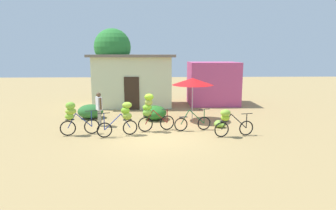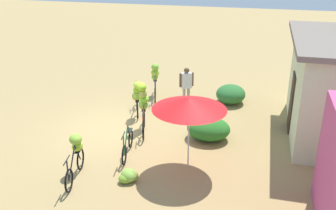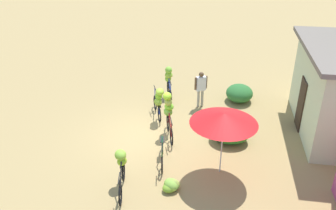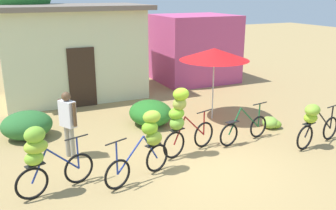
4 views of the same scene
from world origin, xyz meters
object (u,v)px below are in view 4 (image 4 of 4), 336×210
bicycle_center_loaded (181,117)px  building_low (72,51)px  banana_pile_on_ground (271,123)px  bicycle_near_pile (148,139)px  shop_pink (194,48)px  bicycle_leftmost (42,154)px  bicycle_rightmost (314,120)px  market_umbrella (214,54)px  bicycle_by_shop (244,129)px  person_vendor (68,118)px

bicycle_center_loaded → building_low: bearing=101.0°
bicycle_center_loaded → banana_pile_on_ground: size_ratio=2.35×
building_low → bicycle_near_pile: bearing=-88.7°
shop_pink → bicycle_center_loaded: size_ratio=1.90×
bicycle_leftmost → bicycle_rightmost: bearing=-4.0°
bicycle_rightmost → bicycle_center_loaded: bearing=163.9°
bicycle_center_loaded → bicycle_rightmost: bicycle_center_loaded is taller
shop_pink → bicycle_rightmost: bearing=-96.0°
building_low → bicycle_near_pile: 6.95m
building_low → banana_pile_on_ground: 7.39m
shop_pink → market_umbrella: size_ratio=1.47×
bicycle_leftmost → bicycle_by_shop: 5.09m
building_low → shop_pink: bearing=4.8°
bicycle_leftmost → person_vendor: person_vendor is taller
bicycle_by_shop → bicycle_rightmost: 1.72m
market_umbrella → bicycle_center_loaded: bearing=-136.2°
building_low → market_umbrella: building_low is taller
market_umbrella → banana_pile_on_ground: bearing=-52.4°
bicycle_rightmost → bicycle_leftmost: bearing=176.0°
market_umbrella → banana_pile_on_ground: market_umbrella is taller
banana_pile_on_ground → building_low: bearing=127.5°
shop_pink → bicycle_near_pile: bearing=-124.8°
bicycle_rightmost → building_low: bearing=121.6°
bicycle_rightmost → market_umbrella: bearing=111.3°
bicycle_center_loaded → bicycle_by_shop: bearing=2.3°
bicycle_leftmost → bicycle_rightmost: size_ratio=0.91×
shop_pink → bicycle_rightmost: size_ratio=1.88×
shop_pink → person_vendor: size_ratio=2.00×
bicycle_center_loaded → bicycle_rightmost: (3.22, -0.93, -0.27)m
market_umbrella → bicycle_by_shop: bearing=-96.3°
shop_pink → person_vendor: 8.64m
bicycle_near_pile → banana_pile_on_ground: 4.45m
building_low → bicycle_rightmost: bearing=-58.4°
market_umbrella → building_low: bearing=127.5°
bicycle_leftmost → person_vendor: (0.76, 1.49, 0.13)m
building_low → shop_pink: 5.29m
building_low → bicycle_by_shop: size_ratio=3.23×
market_umbrella → bicycle_by_shop: 2.54m
bicycle_leftmost → banana_pile_on_ground: size_ratio=2.18×
bicycle_leftmost → bicycle_near_pile: size_ratio=0.97×
person_vendor → building_low: bearing=77.5°
bicycle_by_shop → bicycle_rightmost: size_ratio=0.97×
banana_pile_on_ground → bicycle_near_pile: bearing=-164.7°
bicycle_leftmost → bicycle_by_shop: bicycle_leftmost is taller
bicycle_near_pile → banana_pile_on_ground: bicycle_near_pile is taller
building_low → shop_pink: (5.26, 0.44, -0.27)m
market_umbrella → bicycle_leftmost: market_umbrella is taller
banana_pile_on_ground → person_vendor: (-5.58, 0.43, 0.82)m
bicycle_leftmost → bicycle_by_shop: (5.03, 0.56, -0.50)m
person_vendor → bicycle_by_shop: bearing=-12.4°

